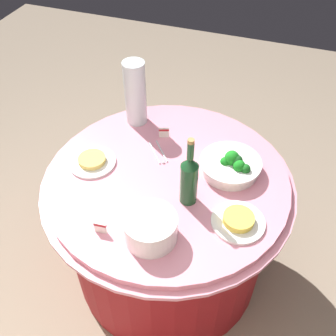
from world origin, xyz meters
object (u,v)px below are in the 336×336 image
Objects in this scene: label_placard_front at (164,132)px; label_placard_mid at (100,227)px; broccoli_bowl at (231,165)px; serving_tongs at (159,153)px; plate_stack at (150,228)px; food_plate_fried_egg at (238,221)px; wine_bottle at (189,179)px; decorative_fruit_vase at (135,95)px; food_plate_noodles at (92,161)px.

label_placard_mid is (0.04, 0.63, 0.00)m from label_placard_front.
broccoli_bowl is 5.09× the size of label_placard_front.
label_placard_mid is at bearing 83.92° from serving_tongs.
plate_stack is 0.95× the size of food_plate_fried_egg.
plate_stack is at bearing 65.19° from broccoli_bowl.
wine_bottle reaches higher than food_plate_fried_egg.
decorative_fruit_vase is 1.55× the size of food_plate_fried_egg.
decorative_fruit_vase is 0.82m from food_plate_fried_egg.
broccoli_bowl is 0.39m from label_placard_front.
serving_tongs is 0.13m from label_placard_front.
broccoli_bowl is at bearing -120.11° from wine_bottle.
plate_stack reaches higher than food_plate_noodles.
plate_stack is at bearing 106.74° from serving_tongs.
serving_tongs is at bearing -73.26° from plate_stack.
wine_bottle is 2.21× the size of serving_tongs.
food_plate_fried_egg is at bearing -155.95° from label_placard_mid.
label_placard_front is (-0.18, 0.08, -0.13)m from decorative_fruit_vase.
food_plate_noodles is 4.00× the size of label_placard_mid.
food_plate_fried_egg is at bearing -149.82° from plate_stack.
decorative_fruit_vase is at bearing -37.25° from food_plate_fried_egg.
decorative_fruit_vase reaches higher than food_plate_fried_egg.
food_plate_fried_egg is (-0.23, 0.05, -0.11)m from wine_bottle.
decorative_fruit_vase is (0.42, -0.44, 0.03)m from wine_bottle.
label_placard_front is 1.00× the size of label_placard_mid.
plate_stack is at bearing 30.18° from food_plate_fried_egg.
plate_stack is 0.61m from label_placard_front.
plate_stack is at bearing 104.93° from label_placard_front.
decorative_fruit_vase reaches higher than food_plate_noodles.
decorative_fruit_vase is at bearing -63.28° from plate_stack.
food_plate_fried_egg reaches higher than serving_tongs.
food_plate_fried_egg is (-0.65, 0.49, -0.15)m from decorative_fruit_vase.
food_plate_noodles is 4.00× the size of label_placard_front.
food_plate_fried_egg is at bearing 167.16° from wine_bottle.
label_placard_front is 0.64m from label_placard_mid.
broccoli_bowl is at bearing 179.04° from serving_tongs.
decorative_fruit_vase is 0.74m from label_placard_mid.
wine_bottle reaches higher than broccoli_bowl.
plate_stack reaches higher than label_placard_mid.
broccoli_bowl is 0.35m from serving_tongs.
plate_stack reaches higher than label_placard_front.
wine_bottle reaches higher than label_placard_front.
label_placard_mid is at bearing 13.03° from plate_stack.
label_placard_mid is at bearing 24.05° from food_plate_fried_egg.
label_placard_mid reaches higher than food_plate_noodles.
wine_bottle is 0.99× the size of decorative_fruit_vase.
decorative_fruit_vase reaches higher than label_placard_front.
decorative_fruit_vase is 0.41m from food_plate_noodles.
label_placard_front is at bearing -56.48° from wine_bottle.
label_placard_mid is (0.41, 0.50, -0.01)m from broccoli_bowl.
wine_bottle is (-0.08, -0.23, 0.07)m from plate_stack.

